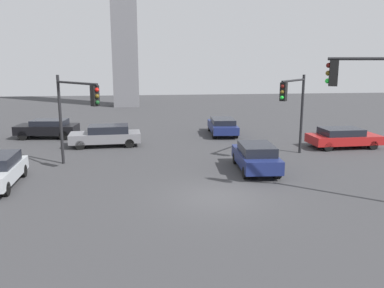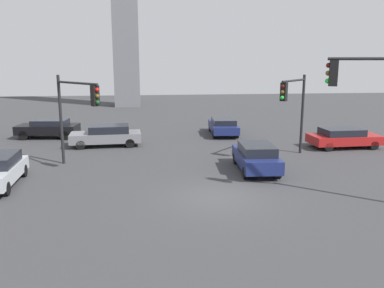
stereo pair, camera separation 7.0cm
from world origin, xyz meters
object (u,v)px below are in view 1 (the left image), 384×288
car_5 (48,128)px  traffic_light_2 (293,100)px  traffic_light_0 (379,98)px  car_3 (223,126)px  car_2 (106,135)px  car_0 (256,157)px  traffic_light_1 (77,104)px  car_4 (343,137)px

car_5 → traffic_light_2: bearing=158.6°
traffic_light_0 → car_3: (-2.94, 15.50, -3.53)m
traffic_light_0 → car_2: bearing=-25.2°
traffic_light_2 → car_2: bearing=-70.8°
car_0 → car_5: size_ratio=0.96×
traffic_light_1 → car_4: size_ratio=1.06×
car_3 → car_4: car_4 is taller
car_3 → car_4: size_ratio=1.02×
traffic_light_1 → car_4: 16.96m
traffic_light_2 → car_3: 8.65m
traffic_light_0 → car_4: 11.33m
traffic_light_0 → traffic_light_2: bearing=-65.0°
car_4 → traffic_light_0: bearing=-113.5°
car_0 → car_2: 10.94m
traffic_light_0 → traffic_light_2: 7.74m
traffic_light_0 → car_0: bearing=-36.0°
car_2 → car_3: car_2 is taller
traffic_light_1 → car_2: bearing=131.3°
car_2 → car_5: car_2 is taller
traffic_light_0 → car_2: (-11.50, 12.36, -3.49)m
traffic_light_2 → car_3: traffic_light_2 is taller
traffic_light_1 → traffic_light_2: (11.94, 1.07, -0.03)m
traffic_light_0 → car_3: bearing=-57.4°
traffic_light_1 → traffic_light_2: bearing=55.0°
traffic_light_2 → car_4: 5.70m
car_2 → car_3: (8.56, 3.14, -0.04)m
car_4 → car_5: (-20.09, 5.83, 0.06)m
car_2 → car_4: size_ratio=1.03×
traffic_light_2 → car_5: size_ratio=1.06×
car_3 → car_2: bearing=113.9°
traffic_light_1 → car_0: bearing=40.9°
traffic_light_1 → car_0: size_ratio=1.13×
traffic_light_2 → car_2: (-11.07, 4.68, -2.68)m
car_4 → traffic_light_2: bearing=-154.3°
car_2 → car_5: size_ratio=1.04×
traffic_light_2 → car_4: (4.45, 2.29, -2.73)m
car_3 → car_4: bearing=-124.6°
car_2 → car_3: bearing=-163.0°
car_0 → car_3: (0.32, 10.32, -0.06)m
traffic_light_2 → car_0: size_ratio=1.11×
traffic_light_0 → car_4: bearing=-90.1°
traffic_light_2 → car_0: traffic_light_2 is taller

